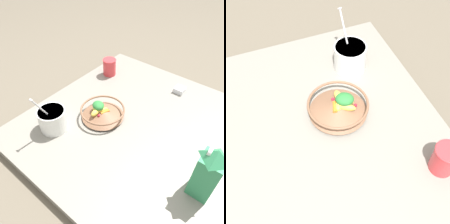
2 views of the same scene
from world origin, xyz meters
The scene contains 5 objects.
ground_plane centered at (0.00, 0.00, 0.00)m, with size 6.00×6.00×0.00m, color #665B4C.
countertop centered at (0.00, 0.00, 0.02)m, with size 1.10×1.10×0.05m.
fruit_bowl centered at (0.08, -0.19, 0.08)m, with size 0.24×0.24×0.09m.
yogurt_tub centered at (0.29, -0.33, 0.11)m, with size 0.16×0.14×0.25m.
drinking_cup centered at (-0.27, -0.43, 0.10)m, with size 0.09×0.09×0.11m.
Camera 2 is at (-0.61, 0.08, 1.01)m, focal length 50.00 mm.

